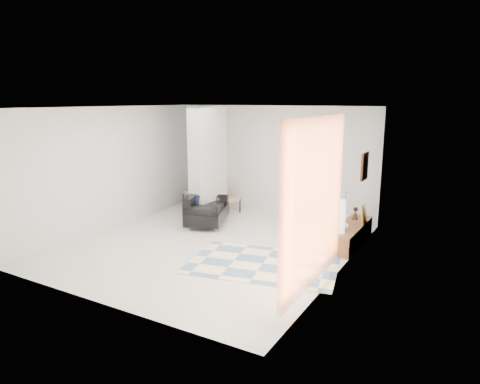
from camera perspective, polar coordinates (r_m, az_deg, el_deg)
The scene contains 17 objects.
floor at distance 8.99m, azimuth -3.99°, elevation -6.97°, with size 6.00×6.00×0.00m, color silver.
ceiling at distance 8.49m, azimuth -4.28°, elevation 11.18°, with size 6.00×6.00×0.00m, color white.
wall_back at distance 11.21m, azimuth 4.45°, elevation 4.25°, with size 6.00×6.00×0.00m, color silver.
wall_front at distance 6.42m, azimuth -19.20°, elevation -2.46°, with size 6.00×6.00×0.00m, color silver.
wall_left at distance 10.39m, azimuth -16.86°, elevation 3.13°, with size 6.00×6.00×0.00m, color silver.
wall_right at distance 7.48m, azimuth 13.67°, elevation -0.09°, with size 6.00×6.00×0.00m, color silver.
partition_column at distance 10.54m, azimuth -4.27°, elevation 3.74°, with size 0.35×1.20×2.80m, color #A8ADAF.
hallway_door at distance 12.27m, azimuth -4.57°, elevation 3.15°, with size 0.85×0.06×2.04m, color beige.
curtain at distance 6.42m, azimuth 10.12°, elevation -1.49°, with size 2.55×2.55×0.00m, color #D16737.
wall_art at distance 8.87m, azimuth 16.28°, elevation 3.30°, with size 0.04×0.45×0.55m, color #3C2010.
media_console at distance 9.24m, azimuth 14.54°, elevation -5.47°, with size 0.45×1.87×0.80m.
loveseat at distance 10.31m, azimuth -4.70°, elevation -2.34°, with size 1.26×1.61×0.76m.
daybed at distance 11.73m, azimuth -3.91°, elevation -0.25°, with size 1.80×1.18×0.77m.
area_rug at distance 7.95m, azimuth 3.06°, elevation -9.54°, with size 2.67×1.78×0.01m, color beige.
cylinder_lamp at distance 8.51m, azimuth 13.48°, elevation -3.20°, with size 0.12×0.12×0.67m, color white.
bronze_figurine at distance 9.60m, azimuth 15.12°, elevation -2.76°, with size 0.14×0.14×0.27m, color black, non-canonical shape.
vase at distance 8.86m, azimuth 13.75°, elevation -4.22°, with size 0.18×0.18×0.19m, color white.
Camera 1 is at (4.74, -7.04, 2.96)m, focal length 32.00 mm.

